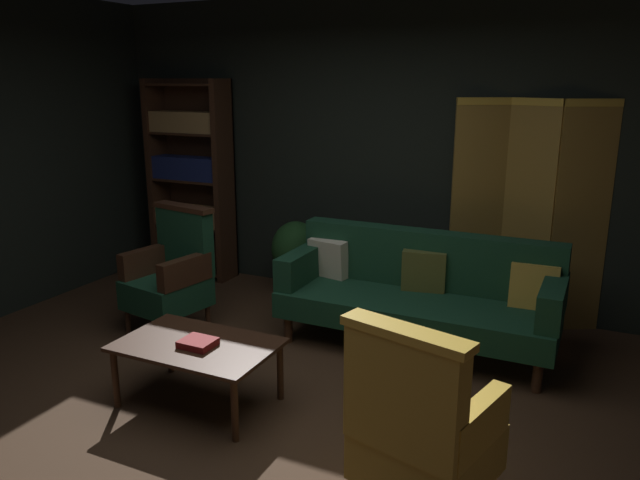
% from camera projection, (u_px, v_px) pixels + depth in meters
% --- Properties ---
extents(ground_plane, '(10.00, 10.00, 0.00)m').
position_uv_depth(ground_plane, '(265.00, 415.00, 3.84)').
color(ground_plane, '#3D2819').
extents(back_wall, '(7.20, 0.10, 2.80)m').
position_uv_depth(back_wall, '(397.00, 151.00, 5.62)').
color(back_wall, black).
rests_on(back_wall, ground_plane).
extents(folding_screen, '(1.24, 0.29, 1.90)m').
position_uv_depth(folding_screen, '(528.00, 211.00, 5.08)').
color(folding_screen, olive).
rests_on(folding_screen, ground_plane).
extents(bookshelf, '(0.90, 0.32, 2.05)m').
position_uv_depth(bookshelf, '(191.00, 175.00, 6.37)').
color(bookshelf, '#382114').
rests_on(bookshelf, ground_plane).
extents(velvet_couch, '(2.12, 0.78, 0.88)m').
position_uv_depth(velvet_couch, '(420.00, 290.00, 4.77)').
color(velvet_couch, '#382114').
rests_on(velvet_couch, ground_plane).
extents(coffee_table, '(1.00, 0.64, 0.42)m').
position_uv_depth(coffee_table, '(197.00, 350.00, 3.90)').
color(coffee_table, '#382114').
rests_on(coffee_table, ground_plane).
extents(armchair_gilt_accent, '(0.71, 0.70, 1.04)m').
position_uv_depth(armchair_gilt_accent, '(421.00, 429.00, 2.81)').
color(armchair_gilt_accent, gold).
rests_on(armchair_gilt_accent, ground_plane).
extents(armchair_wing_left, '(0.67, 0.67, 1.04)m').
position_uv_depth(armchair_wing_left, '(172.00, 274.00, 5.05)').
color(armchair_wing_left, '#382114').
rests_on(armchair_wing_left, ground_plane).
extents(potted_plant, '(0.46, 0.46, 0.75)m').
position_uv_depth(potted_plant, '(296.00, 255.00, 5.81)').
color(potted_plant, brown).
rests_on(potted_plant, ground_plane).
extents(book_red_leather, '(0.21, 0.18, 0.04)m').
position_uv_depth(book_red_leather, '(198.00, 343.00, 3.84)').
color(book_red_leather, maroon).
rests_on(book_red_leather, coffee_table).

